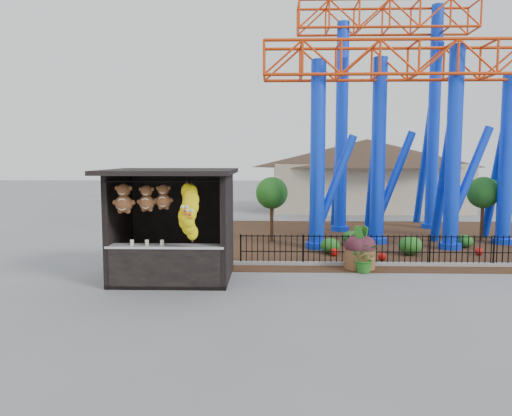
{
  "coord_description": "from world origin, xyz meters",
  "views": [
    {
      "loc": [
        -0.25,
        -12.71,
        3.47
      ],
      "look_at": [
        -0.67,
        1.5,
        2.0
      ],
      "focal_mm": 35.0,
      "sensor_mm": 36.0,
      "label": 1
    }
  ],
  "objects_px": {
    "prize_booth": "(172,227)",
    "potted_plant": "(365,258)",
    "roller_coaster": "(402,84)",
    "terracotta_planter": "(360,259)"
  },
  "relations": [
    {
      "from": "prize_booth",
      "to": "terracotta_planter",
      "type": "height_order",
      "value": "prize_booth"
    },
    {
      "from": "prize_booth",
      "to": "potted_plant",
      "type": "distance_m",
      "value": 5.79
    },
    {
      "from": "roller_coaster",
      "to": "potted_plant",
      "type": "distance_m",
      "value": 8.97
    },
    {
      "from": "prize_booth",
      "to": "potted_plant",
      "type": "height_order",
      "value": "prize_booth"
    },
    {
      "from": "prize_booth",
      "to": "terracotta_planter",
      "type": "distance_m",
      "value": 5.9
    },
    {
      "from": "potted_plant",
      "to": "roller_coaster",
      "type": "bearing_deg",
      "value": 74.76
    },
    {
      "from": "prize_booth",
      "to": "roller_coaster",
      "type": "distance_m",
      "value": 11.98
    },
    {
      "from": "prize_booth",
      "to": "potted_plant",
      "type": "relative_size",
      "value": 3.91
    },
    {
      "from": "roller_coaster",
      "to": "potted_plant",
      "type": "xyz_separation_m",
      "value": [
        -2.53,
        -6.17,
        -5.99
      ]
    },
    {
      "from": "roller_coaster",
      "to": "potted_plant",
      "type": "height_order",
      "value": "roller_coaster"
    }
  ]
}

